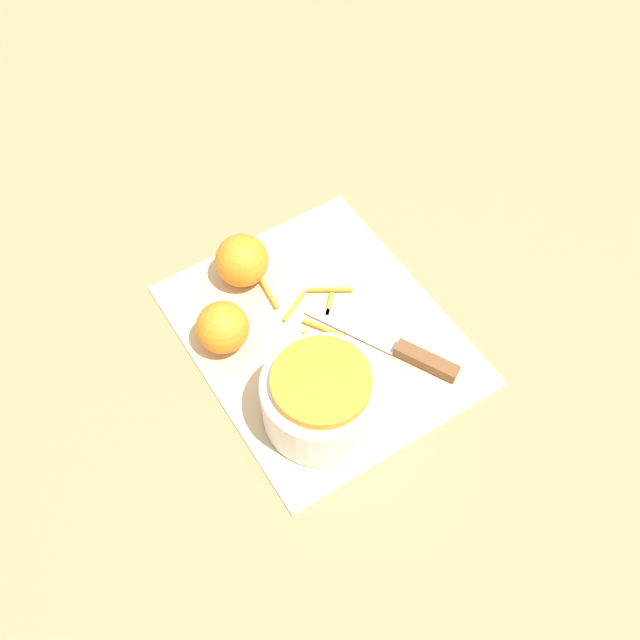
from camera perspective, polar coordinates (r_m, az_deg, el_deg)
name	(u,v)px	position (r m, az deg, el deg)	size (l,w,h in m)	color
ground_plane	(320,335)	(1.03, 0.00, -1.13)	(4.00, 4.00, 0.00)	#9E754C
cutting_board	(320,333)	(1.02, 0.00, -1.03)	(0.40, 0.33, 0.01)	#CCB284
bowl_speckled	(321,397)	(0.92, 0.10, -5.89)	(0.15, 0.15, 0.09)	silver
knife	(408,352)	(1.00, 6.70, -2.47)	(0.21, 0.12, 0.02)	brown
orange_left	(242,260)	(1.05, -5.97, 4.54)	(0.08, 0.08, 0.08)	orange
orange_right	(223,327)	(0.99, -7.43, -0.56)	(0.07, 0.07, 0.07)	orange
peel_pile	(307,309)	(1.04, -1.00, 0.82)	(0.16, 0.13, 0.01)	orange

